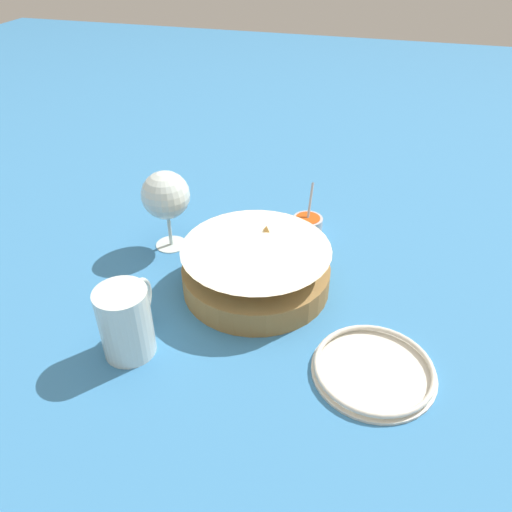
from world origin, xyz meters
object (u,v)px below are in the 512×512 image
(side_plate, at_px, (374,369))
(wine_glass, at_px, (166,197))
(beer_mug, at_px, (127,324))
(food_basket, at_px, (256,270))
(sauce_cup, at_px, (307,225))

(side_plate, bearing_deg, wine_glass, 61.24)
(beer_mug, bearing_deg, food_basket, -35.83)
(sauce_cup, bearing_deg, side_plate, -154.25)
(food_basket, height_order, beer_mug, beer_mug)
(beer_mug, relative_size, side_plate, 0.67)
(side_plate, bearing_deg, beer_mug, 98.15)
(beer_mug, bearing_deg, sauce_cup, -26.99)
(food_basket, relative_size, sauce_cup, 2.48)
(wine_glass, height_order, side_plate, wine_glass)
(beer_mug, bearing_deg, wine_glass, 11.29)
(side_plate, bearing_deg, food_basket, 55.94)
(food_basket, xyz_separation_m, side_plate, (-0.15, -0.21, -0.03))
(food_basket, distance_m, wine_glass, 0.22)
(wine_glass, relative_size, side_plate, 0.87)
(wine_glass, xyz_separation_m, beer_mug, (-0.28, -0.06, -0.05))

